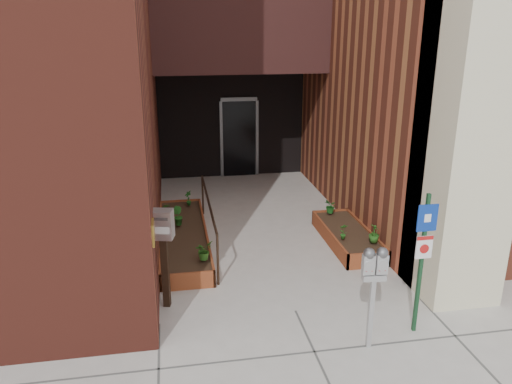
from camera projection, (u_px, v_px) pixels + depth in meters
name	position (u px, v px, depth m)	size (l,w,h in m)	color
ground	(295.00, 311.00, 7.43)	(80.00, 80.00, 0.00)	#9E9991
planter_left	(184.00, 238.00, 9.66)	(0.90, 3.60, 0.30)	maroon
planter_right	(347.00, 237.00, 9.71)	(0.80, 2.20, 0.30)	maroon
handrail	(209.00, 208.00, 9.50)	(0.04, 3.34, 0.90)	black
parking_meter	(374.00, 271.00, 6.26)	(0.32, 0.16, 1.43)	#ABACAE
sign_post	(423.00, 250.00, 6.56)	(0.28, 0.07, 2.02)	#163C21
payment_dropbox	(163.00, 238.00, 7.23)	(0.35, 0.29, 1.54)	black
shrub_left_a	(204.00, 250.00, 8.36)	(0.29, 0.29, 0.32)	#2B5F1B
shrub_left_b	(178.00, 216.00, 9.81)	(0.21, 0.21, 0.37)	#1D5719
shrub_left_c	(167.00, 211.00, 10.12)	(0.18, 0.18, 0.32)	#28601B
shrub_left_d	(188.00, 198.00, 10.90)	(0.17, 0.17, 0.32)	#175217
shrub_right_a	(374.00, 233.00, 9.03)	(0.19, 0.19, 0.34)	#235719
shrub_right_b	(344.00, 231.00, 9.17)	(0.16, 0.16, 0.30)	#22631C
shrub_right_c	(331.00, 206.00, 10.44)	(0.26, 0.26, 0.29)	#175319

